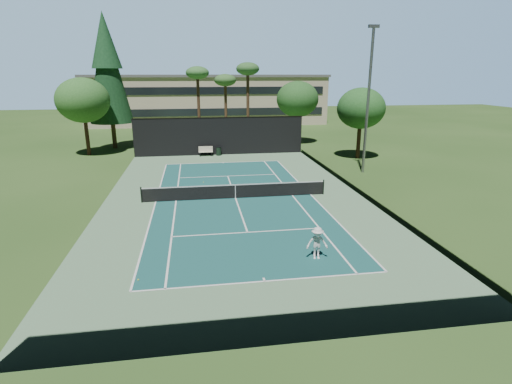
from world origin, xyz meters
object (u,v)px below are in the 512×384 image
tennis_ball_d (203,182)px  trash_bin (219,151)px  player (317,243)px  tennis_ball_b (192,187)px  tennis_net (235,191)px  tennis_ball_a (138,280)px  park_bench (206,151)px  tennis_ball_c (217,189)px

tennis_ball_d → trash_bin: bearing=80.0°
player → tennis_ball_b: bearing=119.9°
tennis_net → tennis_ball_a: bearing=-115.7°
tennis_ball_a → tennis_ball_d: tennis_ball_a is taller
tennis_ball_b → park_bench: size_ratio=0.05×
tennis_ball_c → trash_bin: bearing=85.8°
player → tennis_ball_c: bearing=113.8°
tennis_ball_c → tennis_ball_d: (-0.96, 2.22, 0.01)m
player → tennis_ball_b: size_ratio=22.43×
tennis_ball_c → trash_bin: size_ratio=0.06×
park_bench → tennis_ball_b: bearing=-96.9°
tennis_ball_b → trash_bin: trash_bin is taller
player → tennis_ball_a: bearing=-167.6°
tennis_net → tennis_ball_c: (-1.16, 2.39, -0.53)m
tennis_ball_c → trash_bin: trash_bin is taller
player → tennis_ball_a: size_ratio=20.96×
tennis_net → park_bench: bearing=95.7°
tennis_net → player: size_ratio=8.15×
park_bench → player: bearing=-80.3°
tennis_net → tennis_ball_a: 12.19m
tennis_ball_d → player: bearing=-71.5°
tennis_ball_b → trash_bin: bearing=77.0°
tennis_net → tennis_ball_b: bearing=133.1°
tennis_ball_a → tennis_ball_b: 14.40m
player → trash_bin: 25.88m
tennis_ball_d → park_bench: (0.56, 10.97, 0.51)m
tennis_ball_a → park_bench: size_ratio=0.05×
tennis_ball_c → park_bench: park_bench is taller
tennis_net → tennis_ball_d: tennis_net is taller
tennis_ball_c → tennis_ball_d: size_ratio=0.85×
tennis_net → tennis_ball_a: tennis_net is taller
player → tennis_ball_c: (-3.97, 12.48, -0.76)m
tennis_ball_b → park_bench: 12.44m
tennis_ball_a → park_bench: park_bench is taller
tennis_net → tennis_ball_b: 4.48m
tennis_net → trash_bin: 15.61m
tennis_net → tennis_ball_d: (-2.12, 4.61, -0.52)m
tennis_net → player: player is taller
player → trash_bin: size_ratio=1.67×
tennis_ball_b → tennis_ball_a: bearing=-99.0°
tennis_net → tennis_ball_b: size_ratio=182.86×
tennis_ball_c → player: bearing=-72.3°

